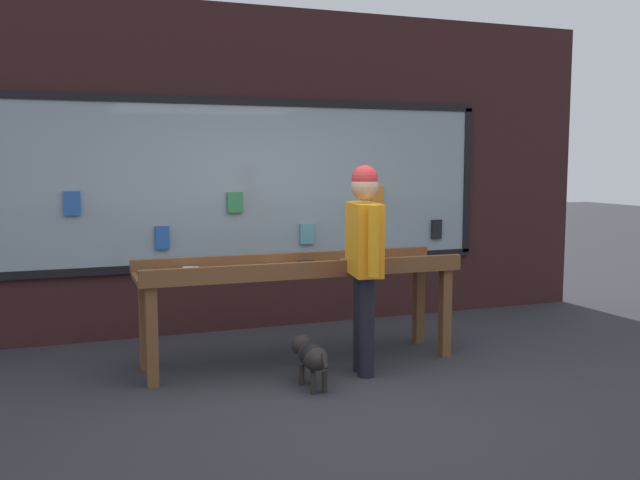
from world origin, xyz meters
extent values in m
plane|color=#2D2D33|center=(0.00, 0.00, 0.00)|extent=(40.00, 40.00, 0.00)
cube|color=#331919|center=(0.00, 2.40, 1.71)|extent=(8.16, 0.20, 3.41)
cube|color=#8C9EA8|center=(-0.22, 2.27, 1.57)|extent=(5.59, 0.03, 1.69)
cube|color=black|center=(-0.22, 2.27, 2.42)|extent=(5.67, 0.06, 0.08)
cube|color=black|center=(-0.22, 2.27, 0.72)|extent=(5.67, 0.06, 0.08)
cube|color=black|center=(2.57, 2.27, 1.57)|extent=(0.08, 0.06, 1.69)
cube|color=#2659B2|center=(-1.85, 2.23, 1.40)|extent=(0.15, 0.03, 0.23)
cube|color=#2659B2|center=(-1.00, 2.23, 1.03)|extent=(0.14, 0.03, 0.24)
cube|color=#338C4C|center=(-0.24, 2.23, 1.37)|extent=(0.16, 0.03, 0.21)
cube|color=#5999A5|center=(0.56, 2.23, 1.01)|extent=(0.16, 0.03, 0.22)
cube|color=orange|center=(1.39, 2.23, 1.40)|extent=(0.15, 0.03, 0.24)
cube|color=black|center=(2.16, 2.23, 1.01)|extent=(0.13, 0.03, 0.22)
cube|color=brown|center=(-1.33, 0.65, 0.41)|extent=(0.09, 0.09, 0.82)
cube|color=brown|center=(1.33, 0.61, 0.41)|extent=(0.09, 0.09, 0.82)
cube|color=brown|center=(-1.33, 1.16, 0.41)|extent=(0.09, 0.09, 0.82)
cube|color=brown|center=(1.33, 1.12, 0.41)|extent=(0.09, 0.09, 0.82)
cube|color=brown|center=(0.00, 0.88, 0.84)|extent=(2.87, 0.72, 0.04)
cube|color=brown|center=(0.00, 0.58, 0.90)|extent=(2.86, 0.10, 0.12)
cube|color=brown|center=(0.00, 1.19, 0.90)|extent=(2.86, 0.10, 0.12)
cube|color=#338C4C|center=(-1.31, 1.04, 0.87)|extent=(0.15, 0.19, 0.03)
cube|color=silver|center=(-0.95, 1.04, 0.87)|extent=(0.19, 0.24, 0.03)
cube|color=red|center=(-0.53, 0.92, 0.86)|extent=(0.16, 0.24, 0.02)
cube|color=silver|center=(-0.15, 1.06, 0.87)|extent=(0.17, 0.20, 0.02)
cube|color=black|center=(0.15, 1.10, 0.87)|extent=(0.15, 0.21, 0.03)
cube|color=#5999A5|center=(0.57, 1.09, 0.87)|extent=(0.17, 0.21, 0.02)
cube|color=#338C4C|center=(0.94, 0.83, 0.87)|extent=(0.16, 0.22, 0.03)
cube|color=red|center=(1.25, 0.73, 0.87)|extent=(0.14, 0.24, 0.02)
cylinder|color=black|center=(0.38, 0.28, 0.43)|extent=(0.14, 0.14, 0.85)
cylinder|color=black|center=(0.41, 0.45, 0.43)|extent=(0.14, 0.14, 0.85)
cube|color=orange|center=(0.39, 0.37, 1.15)|extent=(0.30, 0.51, 0.60)
cylinder|color=orange|center=(0.34, 0.07, 1.17)|extent=(0.09, 0.09, 0.57)
cylinder|color=orange|center=(0.45, 0.66, 1.17)|extent=(0.09, 0.09, 0.57)
sphere|color=tan|center=(0.39, 0.37, 1.59)|extent=(0.23, 0.23, 0.23)
sphere|color=red|center=(0.39, 0.37, 1.66)|extent=(0.22, 0.22, 0.22)
ellipsoid|color=black|center=(-0.15, 0.14, 0.26)|extent=(0.21, 0.41, 0.20)
ellipsoid|color=black|center=(-0.15, 0.14, 0.27)|extent=(0.22, 0.25, 0.21)
sphere|color=black|center=(-0.16, 0.38, 0.30)|extent=(0.18, 0.18, 0.18)
cylinder|color=black|center=(-0.14, -0.09, 0.29)|extent=(0.03, 0.09, 0.12)
cylinder|color=black|center=(-0.10, 0.26, 0.08)|extent=(0.04, 0.04, 0.16)
cylinder|color=black|center=(-0.20, 0.26, 0.08)|extent=(0.04, 0.04, 0.16)
cylinder|color=black|center=(-0.09, 0.02, 0.08)|extent=(0.04, 0.04, 0.16)
cylinder|color=black|center=(-0.19, 0.02, 0.08)|extent=(0.04, 0.04, 0.16)
camera|label=1|loc=(-2.05, -5.02, 1.81)|focal=40.00mm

